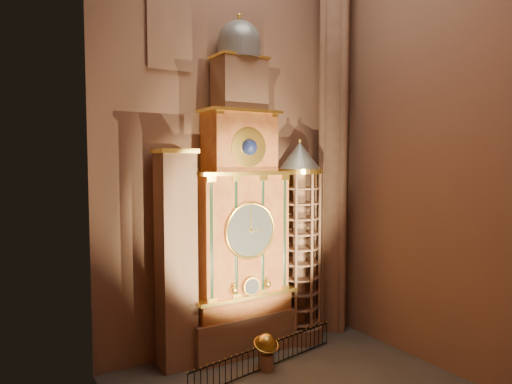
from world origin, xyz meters
TOP-DOWN VIEW (x-y plane):
  - wall_back at (0.00, 6.00)m, footprint 22.00×0.00m
  - wall_left at (-7.00, 0.00)m, footprint 0.00×22.00m
  - wall_right at (7.00, 0.00)m, footprint 0.00×22.00m
  - astronomical_clock at (0.00, 4.96)m, footprint 5.60×2.41m
  - portrait_tower at (-3.40, 4.98)m, footprint 1.80×1.60m
  - stair_turret at (3.50, 4.70)m, footprint 2.50×2.50m
  - gothic_pier at (6.10, 5.00)m, footprint 2.04×2.04m
  - stained_glass_window at (-3.20, 5.92)m, footprint 2.20×0.14m
  - celestial_globe at (-0.04, 2.47)m, footprint 1.26×1.20m
  - iron_railing at (0.02, 2.54)m, footprint 8.52×1.53m

SIDE VIEW (x-z plane):
  - iron_railing at x=0.02m, z-range 0.05..1.16m
  - celestial_globe at x=-0.04m, z-range 0.17..1.88m
  - portrait_tower at x=-3.40m, z-range 0.05..10.25m
  - stair_turret at x=3.50m, z-range -0.13..10.67m
  - astronomical_clock at x=0.00m, z-range -1.67..15.03m
  - wall_back at x=0.00m, z-range 0.00..22.00m
  - wall_left at x=-7.00m, z-range 0.00..22.00m
  - wall_right at x=7.00m, z-range 0.00..22.00m
  - gothic_pier at x=6.10m, z-range 0.00..22.00m
  - stained_glass_window at x=-3.20m, z-range 13.90..19.10m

